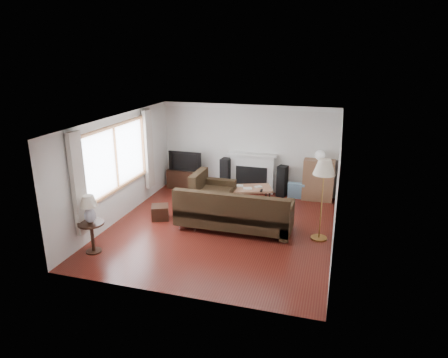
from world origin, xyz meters
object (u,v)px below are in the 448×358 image
(side_table, at_px, (92,237))
(sectional_sofa, at_px, (234,210))
(coffee_table, at_px, (248,196))
(floor_lamp, at_px, (322,200))
(bookshelf, at_px, (318,180))
(tv_stand, at_px, (187,179))

(side_table, bearing_deg, sectional_sofa, 37.18)
(coffee_table, height_order, floor_lamp, floor_lamp)
(bookshelf, bearing_deg, tv_stand, -179.16)
(tv_stand, relative_size, floor_lamp, 0.62)
(tv_stand, xyz_separation_m, bookshelf, (3.79, 0.06, 0.28))
(bookshelf, xyz_separation_m, sectional_sofa, (-1.70, -2.47, -0.10))
(tv_stand, height_order, bookshelf, bookshelf)
(tv_stand, relative_size, sectional_sofa, 0.39)
(sectional_sofa, distance_m, coffee_table, 1.60)
(bookshelf, height_order, floor_lamp, floor_lamp)
(floor_lamp, bearing_deg, sectional_sofa, -179.27)
(tv_stand, relative_size, coffee_table, 0.92)
(coffee_table, bearing_deg, sectional_sofa, -108.98)
(sectional_sofa, bearing_deg, floor_lamp, 0.73)
(tv_stand, distance_m, sectional_sofa, 3.20)
(sectional_sofa, relative_size, side_table, 4.37)
(bookshelf, height_order, sectional_sofa, bookshelf)
(coffee_table, height_order, side_table, side_table)
(side_table, bearing_deg, coffee_table, 54.98)
(bookshelf, distance_m, floor_lamp, 2.47)
(bookshelf, bearing_deg, side_table, -133.83)
(sectional_sofa, height_order, side_table, sectional_sofa)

